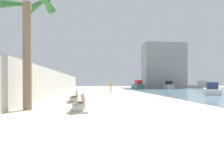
{
  "coord_description": "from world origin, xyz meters",
  "views": [
    {
      "loc": [
        -2.5,
        -9.78,
        1.63
      ],
      "look_at": [
        0.21,
        15.35,
        1.43
      ],
      "focal_mm": 31.39,
      "sensor_mm": 36.0,
      "label": 1
    }
  ],
  "objects_px": {
    "boat_nearest": "(168,86)",
    "person_walking": "(111,86)",
    "bench_near": "(80,107)",
    "boat_far_left": "(201,85)",
    "palm_tree": "(28,17)",
    "boat_far_right": "(211,90)",
    "boat_distant": "(138,85)",
    "bench_far": "(74,99)"
  },
  "relations": [
    {
      "from": "palm_tree",
      "to": "boat_far_right",
      "type": "xyz_separation_m",
      "value": [
        20.29,
        13.27,
        -4.85
      ]
    },
    {
      "from": "boat_nearest",
      "to": "boat_distant",
      "type": "distance_m",
      "value": 8.52
    },
    {
      "from": "boat_nearest",
      "to": "boat_far_left",
      "type": "distance_m",
      "value": 9.39
    },
    {
      "from": "bench_far",
      "to": "person_walking",
      "type": "distance_m",
      "value": 15.57
    },
    {
      "from": "boat_distant",
      "to": "bench_far",
      "type": "bearing_deg",
      "value": -112.18
    },
    {
      "from": "bench_near",
      "to": "boat_far_left",
      "type": "xyz_separation_m",
      "value": [
        30.52,
        39.28,
        0.57
      ]
    },
    {
      "from": "bench_near",
      "to": "boat_nearest",
      "type": "relative_size",
      "value": 0.49
    },
    {
      "from": "bench_far",
      "to": "person_walking",
      "type": "bearing_deg",
      "value": 72.78
    },
    {
      "from": "bench_far",
      "to": "boat_far_right",
      "type": "distance_m",
      "value": 19.98
    },
    {
      "from": "bench_near",
      "to": "boat_far_left",
      "type": "height_order",
      "value": "boat_far_left"
    },
    {
      "from": "boat_far_left",
      "to": "person_walking",
      "type": "bearing_deg",
      "value": -144.27
    },
    {
      "from": "boat_nearest",
      "to": "palm_tree",
      "type": "bearing_deg",
      "value": -122.4
    },
    {
      "from": "boat_far_right",
      "to": "boat_far_left",
      "type": "height_order",
      "value": "boat_far_right"
    },
    {
      "from": "boat_far_left",
      "to": "boat_distant",
      "type": "height_order",
      "value": "boat_distant"
    },
    {
      "from": "boat_far_left",
      "to": "boat_distant",
      "type": "xyz_separation_m",
      "value": [
        -17.87,
        -1.18,
        0.06
      ]
    },
    {
      "from": "person_walking",
      "to": "boat_far_right",
      "type": "distance_m",
      "value": 14.65
    },
    {
      "from": "boat_distant",
      "to": "palm_tree",
      "type": "bearing_deg",
      "value": -112.87
    },
    {
      "from": "person_walking",
      "to": "boat_nearest",
      "type": "bearing_deg",
      "value": 47.5
    },
    {
      "from": "palm_tree",
      "to": "bench_near",
      "type": "bearing_deg",
      "value": -14.15
    },
    {
      "from": "bench_near",
      "to": "boat_nearest",
      "type": "distance_m",
      "value": 44.32
    },
    {
      "from": "bench_near",
      "to": "palm_tree",
      "type": "bearing_deg",
      "value": 165.85
    },
    {
      "from": "boat_far_right",
      "to": "bench_far",
      "type": "bearing_deg",
      "value": -153.9
    },
    {
      "from": "person_walking",
      "to": "boat_distant",
      "type": "relative_size",
      "value": 0.22
    },
    {
      "from": "bench_near",
      "to": "boat_distant",
      "type": "xyz_separation_m",
      "value": [
        12.65,
        38.1,
        0.64
      ]
    },
    {
      "from": "palm_tree",
      "to": "bench_far",
      "type": "height_order",
      "value": "palm_tree"
    },
    {
      "from": "bench_far",
      "to": "boat_distant",
      "type": "distance_m",
      "value": 35.47
    },
    {
      "from": "bench_near",
      "to": "bench_far",
      "type": "relative_size",
      "value": 1.0
    },
    {
      "from": "palm_tree",
      "to": "boat_nearest",
      "type": "distance_m",
      "value": 45.46
    },
    {
      "from": "person_walking",
      "to": "boat_nearest",
      "type": "relative_size",
      "value": 0.41
    },
    {
      "from": "person_walking",
      "to": "boat_far_right",
      "type": "xyz_separation_m",
      "value": [
        13.33,
        -6.06,
        -0.4
      ]
    },
    {
      "from": "bench_near",
      "to": "boat_far_right",
      "type": "bearing_deg",
      "value": 39.25
    },
    {
      "from": "bench_near",
      "to": "boat_distant",
      "type": "distance_m",
      "value": 40.15
    },
    {
      "from": "boat_nearest",
      "to": "person_walking",
      "type": "bearing_deg",
      "value": -132.5
    },
    {
      "from": "bench_near",
      "to": "person_walking",
      "type": "bearing_deg",
      "value": 79.14
    },
    {
      "from": "palm_tree",
      "to": "bench_near",
      "type": "height_order",
      "value": "palm_tree"
    },
    {
      "from": "person_walking",
      "to": "boat_distant",
      "type": "bearing_deg",
      "value": 63.97
    },
    {
      "from": "boat_nearest",
      "to": "bench_near",
      "type": "bearing_deg",
      "value": -118.47
    },
    {
      "from": "bench_far",
      "to": "boat_distant",
      "type": "bearing_deg",
      "value": 67.82
    },
    {
      "from": "bench_far",
      "to": "boat_far_left",
      "type": "bearing_deg",
      "value": 47.43
    },
    {
      "from": "palm_tree",
      "to": "boat_distant",
      "type": "relative_size",
      "value": 0.92
    },
    {
      "from": "bench_far",
      "to": "boat_far_right",
      "type": "relative_size",
      "value": 0.28
    },
    {
      "from": "boat_distant",
      "to": "boat_far_left",
      "type": "bearing_deg",
      "value": 3.79
    }
  ]
}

